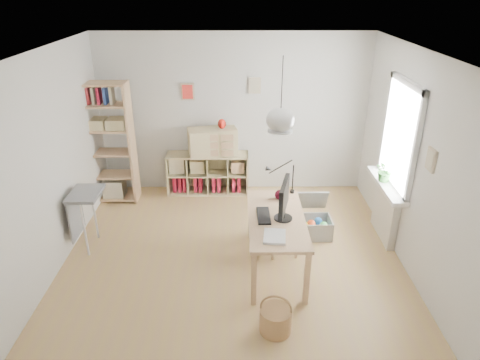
{
  "coord_description": "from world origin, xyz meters",
  "views": [
    {
      "loc": [
        0.07,
        -4.74,
        3.42
      ],
      "look_at": [
        0.1,
        0.3,
        1.05
      ],
      "focal_mm": 32.0,
      "sensor_mm": 36.0,
      "label": 1
    }
  ],
  "objects_px": {
    "cube_shelf": "(207,176)",
    "chair": "(282,223)",
    "drawer_chest": "(213,142)",
    "tall_bookshelf": "(107,139)",
    "desk": "(276,224)",
    "monitor": "(284,199)",
    "storage_chest": "(312,222)"
  },
  "relations": [
    {
      "from": "cube_shelf",
      "to": "chair",
      "type": "height_order",
      "value": "chair"
    },
    {
      "from": "drawer_chest",
      "to": "chair",
      "type": "bearing_deg",
      "value": -72.93
    },
    {
      "from": "tall_bookshelf",
      "to": "chair",
      "type": "xyz_separation_m",
      "value": [
        2.71,
        -1.56,
        -0.66
      ]
    },
    {
      "from": "desk",
      "to": "cube_shelf",
      "type": "height_order",
      "value": "desk"
    },
    {
      "from": "cube_shelf",
      "to": "monitor",
      "type": "height_order",
      "value": "monitor"
    },
    {
      "from": "cube_shelf",
      "to": "tall_bookshelf",
      "type": "bearing_deg",
      "value": -169.81
    },
    {
      "from": "cube_shelf",
      "to": "tall_bookshelf",
      "type": "height_order",
      "value": "tall_bookshelf"
    },
    {
      "from": "tall_bookshelf",
      "to": "drawer_chest",
      "type": "bearing_deg",
      "value": 8.12
    },
    {
      "from": "monitor",
      "to": "drawer_chest",
      "type": "height_order",
      "value": "monitor"
    },
    {
      "from": "cube_shelf",
      "to": "chair",
      "type": "xyz_separation_m",
      "value": [
        1.15,
        -1.84,
        0.13
      ]
    },
    {
      "from": "chair",
      "to": "monitor",
      "type": "bearing_deg",
      "value": -102.23
    },
    {
      "from": "drawer_chest",
      "to": "tall_bookshelf",
      "type": "bearing_deg",
      "value": 175.46
    },
    {
      "from": "chair",
      "to": "cube_shelf",
      "type": "bearing_deg",
      "value": 115.88
    },
    {
      "from": "desk",
      "to": "monitor",
      "type": "bearing_deg",
      "value": -25.22
    },
    {
      "from": "storage_chest",
      "to": "desk",
      "type": "bearing_deg",
      "value": -128.07
    },
    {
      "from": "cube_shelf",
      "to": "tall_bookshelf",
      "type": "xyz_separation_m",
      "value": [
        -1.56,
        -0.28,
        0.79
      ]
    },
    {
      "from": "desk",
      "to": "chair",
      "type": "relative_size",
      "value": 1.99
    },
    {
      "from": "cube_shelf",
      "to": "storage_chest",
      "type": "distance_m",
      "value": 2.16
    },
    {
      "from": "cube_shelf",
      "to": "drawer_chest",
      "type": "height_order",
      "value": "drawer_chest"
    },
    {
      "from": "chair",
      "to": "desk",
      "type": "bearing_deg",
      "value": -113.66
    },
    {
      "from": "chair",
      "to": "storage_chest",
      "type": "relative_size",
      "value": 1.19
    },
    {
      "from": "desk",
      "to": "drawer_chest",
      "type": "relative_size",
      "value": 1.88
    },
    {
      "from": "desk",
      "to": "storage_chest",
      "type": "xyz_separation_m",
      "value": [
        0.61,
        0.81,
        -0.47
      ]
    },
    {
      "from": "desk",
      "to": "storage_chest",
      "type": "distance_m",
      "value": 1.12
    },
    {
      "from": "storage_chest",
      "to": "drawer_chest",
      "type": "height_order",
      "value": "drawer_chest"
    },
    {
      "from": "chair",
      "to": "drawer_chest",
      "type": "relative_size",
      "value": 0.95
    },
    {
      "from": "cube_shelf",
      "to": "monitor",
      "type": "xyz_separation_m",
      "value": [
        1.1,
        -2.27,
        0.73
      ]
    },
    {
      "from": "storage_chest",
      "to": "monitor",
      "type": "relative_size",
      "value": 1.13
    },
    {
      "from": "cube_shelf",
      "to": "monitor",
      "type": "relative_size",
      "value": 2.49
    },
    {
      "from": "tall_bookshelf",
      "to": "storage_chest",
      "type": "xyz_separation_m",
      "value": [
        3.19,
        -1.14,
        -0.9
      ]
    },
    {
      "from": "tall_bookshelf",
      "to": "storage_chest",
      "type": "bearing_deg",
      "value": -19.58
    },
    {
      "from": "storage_chest",
      "to": "monitor",
      "type": "xyz_separation_m",
      "value": [
        -0.53,
        -0.85,
        0.84
      ]
    }
  ]
}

